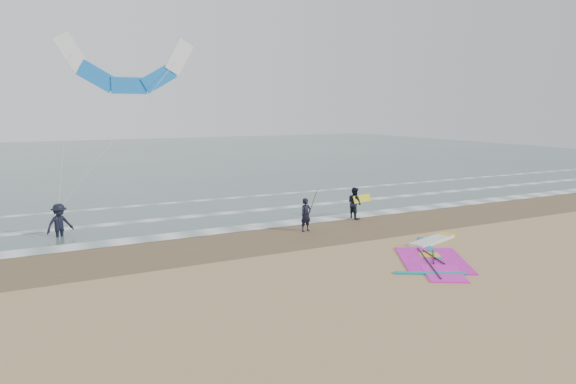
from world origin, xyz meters
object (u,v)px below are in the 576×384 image
person_standing (306,215)px  surf_kite (128,70)px  person_wading (59,217)px  person_walking (355,203)px  windsurf_rig (434,254)px

person_standing → surf_kite: 12.09m
person_wading → person_walking: bearing=-34.5°
person_walking → person_wading: (-14.10, 2.72, 0.11)m
person_standing → person_wading: person_wading is taller
person_standing → person_wading: (-10.44, 4.02, 0.16)m
person_walking → person_wading: size_ratio=0.88×
person_wading → surf_kite: bearing=17.5°
windsurf_rig → person_walking: 7.29m
person_walking → surf_kite: surf_kite is taller
windsurf_rig → person_wading: person_wading is taller
windsurf_rig → person_walking: bearing=81.3°
person_wading → person_standing: bearing=-44.7°
person_wading → surf_kite: surf_kite is taller
person_standing → person_walking: size_ratio=0.95×
person_standing → windsurf_rig: bearing=-76.5°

